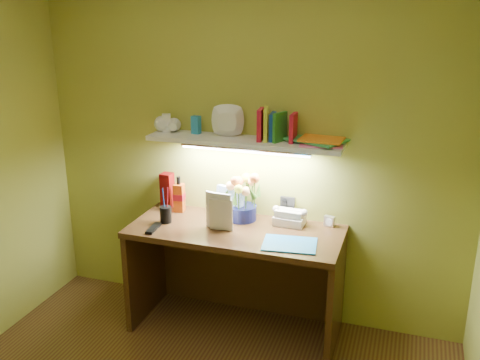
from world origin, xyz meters
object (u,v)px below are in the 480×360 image
Objects in this scene: flower_bouquet at (242,195)px; telephone at (290,216)px; whisky_bottle at (179,194)px; desk at (235,280)px; desk_clock at (329,221)px.

telephone is (0.33, 0.02, -0.11)m from flower_bouquet.
flower_bouquet is 0.47m from whisky_bottle.
telephone is (0.32, 0.19, 0.43)m from desk.
desk_clock reaches higher than desk.
flower_bouquet reaches higher than desk.
desk is 0.58m from flower_bouquet.
desk_clock is 1.06m from whisky_bottle.
desk is at bearing -20.42° from whisky_bottle.
desk is at bearing -146.96° from telephone.
desk is 7.03× the size of telephone.
desk is 0.72m from whisky_bottle.
desk_clock is (0.58, 0.24, 0.41)m from desk.
flower_bouquet reaches higher than desk_clock.
telephone is 0.77× the size of whisky_bottle.
whisky_bottle is (-0.48, 0.18, 0.50)m from desk.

